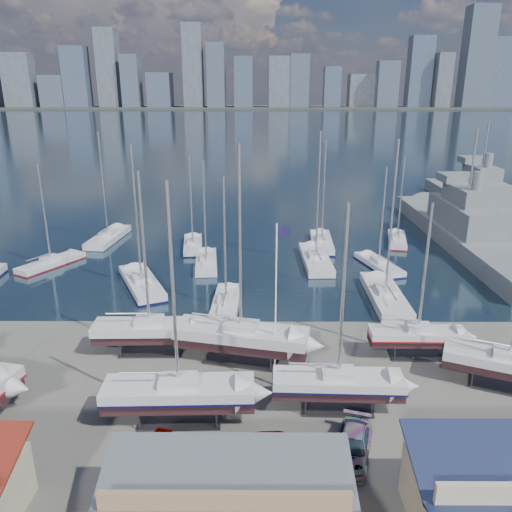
{
  "coord_description": "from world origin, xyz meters",
  "views": [
    {
      "loc": [
        1.52,
        -44.17,
        21.59
      ],
      "look_at": [
        1.3,
        8.0,
        4.1
      ],
      "focal_mm": 35.0,
      "sensor_mm": 36.0,
      "label": 1
    }
  ],
  "objects_px": {
    "naval_ship_west": "(477,202)",
    "car_a": "(152,451)",
    "flagpole": "(277,288)",
    "naval_ship_east": "(463,233)"
  },
  "relations": [
    {
      "from": "car_a",
      "to": "naval_ship_west",
      "type": "bearing_deg",
      "value": 69.23
    },
    {
      "from": "naval_ship_east",
      "to": "naval_ship_west",
      "type": "xyz_separation_m",
      "value": [
        10.84,
        21.03,
        0.0
      ]
    },
    {
      "from": "naval_ship_east",
      "to": "car_a",
      "type": "height_order",
      "value": "naval_ship_east"
    },
    {
      "from": "naval_ship_east",
      "to": "car_a",
      "type": "bearing_deg",
      "value": 140.98
    },
    {
      "from": "naval_ship_east",
      "to": "flagpole",
      "type": "xyz_separation_m",
      "value": [
        -28.53,
        -34.47,
        5.35
      ]
    },
    {
      "from": "naval_ship_west",
      "to": "car_a",
      "type": "height_order",
      "value": "naval_ship_west"
    },
    {
      "from": "car_a",
      "to": "naval_ship_east",
      "type": "bearing_deg",
      "value": 65.88
    },
    {
      "from": "naval_ship_west",
      "to": "flagpole",
      "type": "xyz_separation_m",
      "value": [
        -39.37,
        -55.5,
        5.35
      ]
    },
    {
      "from": "naval_ship_west",
      "to": "car_a",
      "type": "distance_m",
      "value": 81.42
    },
    {
      "from": "car_a",
      "to": "flagpole",
      "type": "height_order",
      "value": "flagpole"
    }
  ]
}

